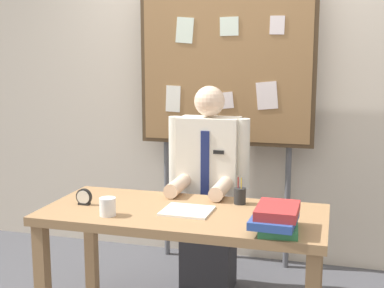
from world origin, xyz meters
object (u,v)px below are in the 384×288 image
(person, at_px, (209,198))
(desk_clock, at_px, (84,198))
(desk, at_px, (183,227))
(book_stack, at_px, (277,218))
(coffee_mug, at_px, (108,207))
(bulletin_board, at_px, (226,67))
(open_notebook, at_px, (187,211))
(pen_holder, at_px, (240,196))

(person, bearing_deg, desk_clock, -132.77)
(desk_clock, bearing_deg, desk, 4.64)
(book_stack, bearing_deg, desk, 159.15)
(person, height_order, book_stack, person)
(person, height_order, desk_clock, person)
(person, relative_size, desk_clock, 14.81)
(person, height_order, coffee_mug, person)
(bulletin_board, height_order, open_notebook, bulletin_board)
(bulletin_board, bearing_deg, coffee_mug, -105.84)
(pen_holder, bearing_deg, bulletin_board, 107.78)
(desk, relative_size, coffee_mug, 16.04)
(desk_clock, bearing_deg, pen_holder, 16.91)
(bulletin_board, height_order, coffee_mug, bulletin_board)
(open_notebook, height_order, coffee_mug, coffee_mug)
(desk, distance_m, pen_holder, 0.38)
(desk, height_order, book_stack, book_stack)
(open_notebook, bearing_deg, person, 92.72)
(desk, distance_m, person, 0.59)
(desk_clock, bearing_deg, person, 47.23)
(person, bearing_deg, bulletin_board, 90.01)
(book_stack, xyz_separation_m, pen_holder, (-0.26, 0.42, -0.02))
(desk, bearing_deg, bulletin_board, 90.00)
(person, bearing_deg, coffee_mug, -114.93)
(person, relative_size, bulletin_board, 0.65)
(open_notebook, xyz_separation_m, coffee_mug, (-0.40, -0.18, 0.04))
(coffee_mug, xyz_separation_m, pen_holder, (0.65, 0.42, -0.00))
(bulletin_board, relative_size, pen_holder, 13.52)
(desk, xyz_separation_m, open_notebook, (0.03, -0.02, 0.10))
(book_stack, distance_m, coffee_mug, 0.91)
(desk, height_order, open_notebook, open_notebook)
(person, bearing_deg, book_stack, -55.73)
(person, relative_size, coffee_mug, 14.26)
(person, distance_m, pen_holder, 0.49)
(desk, distance_m, book_stack, 0.60)
(coffee_mug, distance_m, pen_holder, 0.77)
(book_stack, relative_size, coffee_mug, 3.13)
(coffee_mug, bearing_deg, bulletin_board, 74.16)
(bulletin_board, relative_size, open_notebook, 8.01)
(person, distance_m, desk_clock, 0.88)
(desk, xyz_separation_m, person, (0.00, 0.59, 0.01))
(person, xyz_separation_m, book_stack, (0.54, -0.80, 0.15))
(pen_holder, bearing_deg, person, 127.06)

